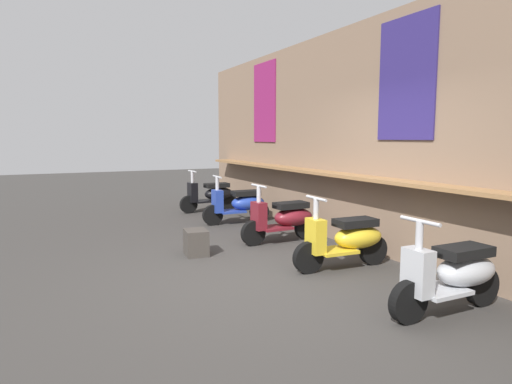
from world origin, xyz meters
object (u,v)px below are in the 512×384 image
scooter_maroon (285,218)px  scooter_yellow (347,239)px  merchandise_crate (196,242)px  scooter_black (212,195)px  scooter_silver (454,274)px  scooter_blue (240,204)px

scooter_maroon → scooter_yellow: same height
scooter_maroon → merchandise_crate: 1.60m
scooter_black → merchandise_crate: size_ratio=3.59×
scooter_maroon → scooter_silver: 3.31m
scooter_black → scooter_silver: same height
scooter_black → scooter_yellow: bearing=87.2°
scooter_silver → scooter_blue: bearing=-89.8°
scooter_black → scooter_silver: size_ratio=1.00×
scooter_blue → scooter_maroon: 1.79m
scooter_black → scooter_blue: bearing=87.2°
scooter_yellow → scooter_silver: 1.66m
scooter_black → scooter_silver: (6.71, 0.00, 0.00)m
scooter_yellow → scooter_black: bearing=-87.1°
merchandise_crate → scooter_yellow: bearing=46.6°
scooter_black → scooter_blue: same height
scooter_blue → scooter_silver: same height
scooter_blue → merchandise_crate: bearing=53.5°
scooter_yellow → merchandise_crate: (-1.49, -1.58, -0.20)m
scooter_black → scooter_silver: bearing=87.2°
scooter_blue → merchandise_crate: scooter_blue is taller
merchandise_crate → scooter_black: bearing=156.1°
scooter_black → scooter_blue: size_ratio=1.00×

